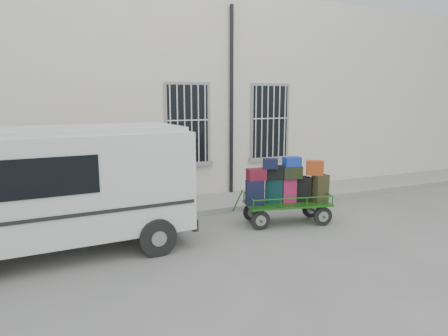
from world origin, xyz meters
TOP-DOWN VIEW (x-y plane):
  - ground at (0.00, 0.00)m, footprint 80.00×80.00m
  - building at (0.00, 5.50)m, footprint 24.00×5.15m
  - sidewalk at (0.00, 2.20)m, footprint 24.00×1.70m
  - luggage_cart at (1.03, -0.01)m, footprint 2.39×1.30m
  - van at (-3.91, 0.22)m, footprint 4.93×2.39m

SIDE VIEW (x-z plane):
  - ground at x=0.00m, z-range 0.00..0.00m
  - sidewalk at x=0.00m, z-range 0.00..0.15m
  - luggage_cart at x=1.03m, z-range 0.05..1.67m
  - van at x=-3.91m, z-range 0.18..2.61m
  - building at x=0.00m, z-range 0.00..6.00m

